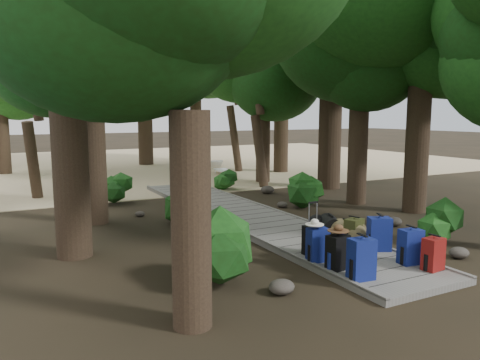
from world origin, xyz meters
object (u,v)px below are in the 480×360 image
backpack_left_b (338,250)px  suitcase_on_boardwalk (312,240)px  duffel_right_black (330,225)px  backpack_right_b (411,245)px  lone_suitcase_on_sand (176,175)px  backpack_right_d (354,230)px  duffel_right_khaki (349,231)px  backpack_right_a (433,252)px  kayak (68,176)px  backpack_left_a (362,257)px  backpack_left_c (318,243)px  sun_lounger (222,167)px  backpack_right_c (379,232)px

backpack_left_b → suitcase_on_boardwalk: 0.94m
suitcase_on_boardwalk → duffel_right_black: bearing=38.5°
backpack_right_b → lone_suitcase_on_sand: 11.91m
backpack_right_d → duffel_right_khaki: bearing=60.3°
backpack_right_b → suitcase_on_boardwalk: bearing=140.6°
backpack_right_b → suitcase_on_boardwalk: (-1.20, 1.29, -0.07)m
lone_suitcase_on_sand → backpack_right_a: bearing=-98.7°
backpack_right_b → backpack_right_d: size_ratio=1.22×
duffel_right_black → suitcase_on_boardwalk: 1.56m
kayak → backpack_left_b: bearing=-64.6°
backpack_left_a → kayak: (-2.51, 15.16, -0.33)m
backpack_left_c → backpack_right_d: (1.39, 0.62, -0.06)m
sun_lounger → lone_suitcase_on_sand: bearing=-137.2°
backpack_left_a → suitcase_on_boardwalk: backpack_left_a is taller
duffel_right_khaki → lone_suitcase_on_sand: (-0.19, 10.19, 0.01)m
suitcase_on_boardwalk → sun_lounger: suitcase_on_boardwalk is taller
backpack_right_c → lone_suitcase_on_sand: 11.02m
sun_lounger → backpack_right_b: bearing=-91.1°
backpack_right_a → sun_lounger: size_ratio=0.35×
sun_lounger → duffel_right_black: bearing=-93.2°
backpack_left_b → backpack_right_c: (1.47, 0.53, 0.03)m
backpack_left_c → duffel_right_khaki: bearing=38.0°
backpack_right_b → duffel_right_khaki: (0.06, 1.71, -0.14)m
backpack_left_b → suitcase_on_boardwalk: (0.15, 0.93, -0.05)m
duffel_right_khaki → suitcase_on_boardwalk: (-1.26, -0.42, 0.07)m
backpack_left_c → kayak: bearing=107.8°
suitcase_on_boardwalk → duffel_right_khaki: bearing=18.1°
backpack_left_b → backpack_right_d: (1.36, 1.15, -0.05)m
backpack_left_b → backpack_right_b: 1.40m
backpack_left_b → backpack_right_b: (1.35, -0.36, 0.01)m
backpack_left_b → backpack_right_d: backpack_left_b is taller
backpack_right_a → backpack_right_b: size_ratio=0.90×
backpack_left_b → duffel_right_khaki: 1.96m
sun_lounger → backpack_right_d: bearing=-92.4°
backpack_right_c → kayak: backpack_right_c is taller
suitcase_on_boardwalk → sun_lounger: size_ratio=0.31×
suitcase_on_boardwalk → lone_suitcase_on_sand: bearing=83.7°
backpack_right_a → duffel_right_khaki: bearing=84.5°
lone_suitcase_on_sand → kayak: (-3.71, 3.06, -0.18)m
backpack_left_a → kayak: backpack_left_a is taller
duffel_right_khaki → backpack_right_b: bearing=-100.6°
backpack_left_b → lone_suitcase_on_sand: (1.22, 11.55, -0.12)m
lone_suitcase_on_sand → sun_lounger: bearing=22.6°
duffel_right_khaki → duffel_right_black: (-0.05, 0.56, 0.00)m
duffel_right_khaki → duffel_right_black: size_ratio=0.93×
backpack_left_c → suitcase_on_boardwalk: bearing=74.3°
backpack_right_d → duffel_right_black: 0.77m
backpack_left_b → backpack_right_b: bearing=-22.2°
duffel_right_khaki → backpack_right_a: bearing=-98.1°
backpack_right_d → suitcase_on_boardwalk: size_ratio=1.01×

